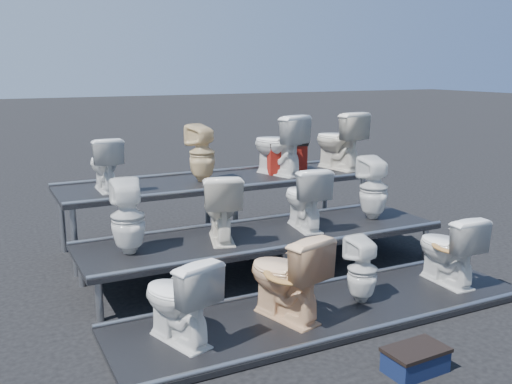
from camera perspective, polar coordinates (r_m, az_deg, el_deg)
name	(u,v)px	position (r m, az deg, el deg)	size (l,w,h in m)	color
ground	(265,272)	(6.69, 0.87, -7.96)	(80.00, 80.00, 0.00)	black
tier_front	(326,311)	(5.64, 7.05, -11.76)	(4.20, 1.20, 0.06)	black
tier_mid	(265,253)	(6.61, 0.88, -6.10)	(4.20, 1.20, 0.46)	black
tier_back	(221,211)	(7.69, -3.55, -1.90)	(4.20, 1.20, 0.86)	black
toilet_0	(178,299)	(4.88, -7.81, -10.53)	(0.43, 0.75, 0.76)	silver
toilet_1	(286,275)	(5.25, 2.99, -8.34)	(0.46, 0.81, 0.82)	#DCAC7F
toilet_2	(362,270)	(5.73, 10.57, -7.65)	(0.29, 0.30, 0.65)	silver
toilet_3	(448,248)	(6.41, 18.64, -5.37)	(0.43, 0.75, 0.77)	silver
toilet_4	(128,217)	(5.92, -12.69, -2.45)	(0.35, 0.35, 0.77)	silver
toilet_5	(221,207)	(6.22, -3.54, -1.49)	(0.42, 0.74, 0.75)	silver
toilet_6	(305,198)	(6.70, 4.88, -0.55)	(0.42, 0.73, 0.74)	silver
toilet_7	(374,188)	(7.25, 11.69, 0.40)	(0.35, 0.36, 0.78)	silver
toilet_8	(105,164)	(7.10, -14.89, 2.73)	(0.36, 0.64, 0.65)	silver
toilet_9	(202,153)	(7.44, -5.41, 3.89)	(0.34, 0.34, 0.75)	beige
toilet_10	(278,145)	(7.90, 2.23, 4.77)	(0.47, 0.82, 0.84)	silver
toilet_11	(338,140)	(8.42, 8.25, 5.14)	(0.47, 0.82, 0.84)	silver
red_crate	(284,158)	(8.10, 2.80, 3.37)	(0.54, 0.44, 0.39)	maroon
step_stool	(415,362)	(4.80, 15.65, -16.02)	(0.47, 0.28, 0.17)	#0F1836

